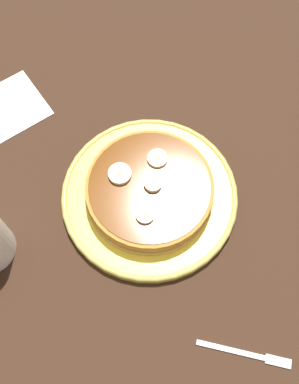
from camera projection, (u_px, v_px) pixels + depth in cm
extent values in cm
cube|color=black|center=(150.00, 201.00, 73.48)|extent=(140.00, 140.00, 3.00)
cylinder|color=yellow|center=(150.00, 196.00, 71.50)|extent=(27.15, 27.15, 1.33)
torus|color=#A49342|center=(150.00, 195.00, 71.07)|extent=(27.27, 27.27, 0.93)
cylinder|color=#BD8C43|center=(151.00, 196.00, 70.24)|extent=(19.69, 19.69, 1.03)
cylinder|color=#B87733|center=(150.00, 190.00, 69.51)|extent=(19.10, 19.10, 1.03)
cylinder|color=#A96E2B|center=(150.00, 187.00, 68.59)|extent=(19.24, 19.24, 1.03)
cylinder|color=#592B0A|center=(150.00, 186.00, 68.00)|extent=(18.18, 18.18, 0.16)
cylinder|color=#F6E9C3|center=(154.00, 185.00, 67.60)|extent=(2.71, 2.71, 0.93)
cylinder|color=tan|center=(154.00, 184.00, 67.14)|extent=(0.76, 0.76, 0.08)
cylinder|color=beige|center=(145.00, 215.00, 65.84)|extent=(2.70, 2.70, 0.70)
cylinder|color=tan|center=(145.00, 214.00, 65.48)|extent=(0.76, 0.76, 0.08)
cylinder|color=#FDF3B7|center=(157.00, 158.00, 69.54)|extent=(3.08, 3.08, 0.67)
cylinder|color=tan|center=(157.00, 157.00, 69.20)|extent=(0.86, 0.86, 0.08)
cylinder|color=beige|center=(120.00, 174.00, 68.41)|extent=(3.48, 3.48, 0.82)
cylinder|color=tan|center=(120.00, 173.00, 67.99)|extent=(0.97, 0.97, 0.08)
cube|color=white|center=(10.00, 106.00, 78.79)|extent=(14.00, 14.00, 0.30)
cube|color=silver|center=(231.00, 350.00, 62.73)|extent=(5.20, 8.66, 0.50)
cube|color=silver|center=(278.00, 361.00, 62.15)|extent=(2.79, 3.67, 0.50)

